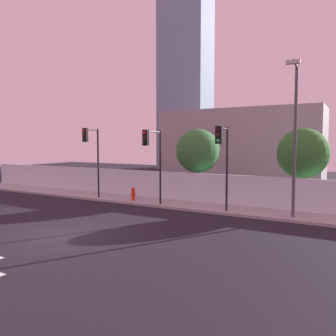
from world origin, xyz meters
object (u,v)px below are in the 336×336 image
object	(u,v)px
fire_hydrant	(133,193)
roadside_tree_midleft	(303,153)
traffic_light_right	(152,150)
traffic_light_left	(223,150)
street_lamp_curbside	(295,130)
traffic_light_center	(91,147)
roadside_tree_leftmost	(198,151)

from	to	relation	value
fire_hydrant	roadside_tree_midleft	distance (m)	10.67
traffic_light_right	fire_hydrant	distance (m)	3.72
traffic_light_left	street_lamp_curbside	bearing A→B (deg)	12.16
traffic_light_left	traffic_light_right	distance (m)	4.29
traffic_light_center	traffic_light_right	xyz separation A→B (m)	(4.91, -0.20, -0.13)
traffic_light_right	roadside_tree_leftmost	bearing A→B (deg)	77.23
traffic_light_left	fire_hydrant	bearing A→B (deg)	171.38
traffic_light_left	fire_hydrant	world-z (taller)	traffic_light_left
traffic_light_right	roadside_tree_midleft	bearing A→B (deg)	28.97
roadside_tree_midleft	roadside_tree_leftmost	bearing A→B (deg)	180.00
roadside_tree_midleft	traffic_light_right	bearing A→B (deg)	-151.03
traffic_light_center	roadside_tree_leftmost	world-z (taller)	traffic_light_center
traffic_light_left	street_lamp_curbside	distance (m)	3.65
traffic_light_left	traffic_light_right	bearing A→B (deg)	-178.85
traffic_light_center	street_lamp_curbside	xyz separation A→B (m)	(12.64, 0.62, 0.94)
traffic_light_right	roadside_tree_leftmost	size ratio (longest dim) A/B	0.93
street_lamp_curbside	traffic_light_left	bearing A→B (deg)	-167.84
street_lamp_curbside	roadside_tree_leftmost	distance (m)	7.67
roadside_tree_leftmost	fire_hydrant	bearing A→B (deg)	-134.50
traffic_light_center	street_lamp_curbside	distance (m)	12.69
traffic_light_right	roadside_tree_leftmost	world-z (taller)	roadside_tree_leftmost
traffic_light_left	traffic_light_right	world-z (taller)	traffic_light_left
traffic_light_center	traffic_light_right	world-z (taller)	traffic_light_center
roadside_tree_leftmost	traffic_light_left	bearing A→B (deg)	-51.33
traffic_light_right	fire_hydrant	size ratio (longest dim) A/B	5.18
traffic_light_center	fire_hydrant	xyz separation A→B (m)	(2.75, 0.86, -2.96)
traffic_light_right	roadside_tree_midleft	xyz separation A→B (m)	(7.67, 4.24, -0.17)
traffic_light_right	street_lamp_curbside	xyz separation A→B (m)	(7.72, 0.83, 1.07)
fire_hydrant	street_lamp_curbside	bearing A→B (deg)	-1.38
roadside_tree_midleft	street_lamp_curbside	bearing A→B (deg)	-89.01
traffic_light_center	fire_hydrant	world-z (taller)	traffic_light_center
fire_hydrant	roadside_tree_leftmost	bearing A→B (deg)	45.50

